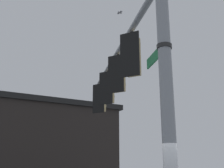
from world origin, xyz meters
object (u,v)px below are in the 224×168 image
object	(u,v)px
traffic_light_mid_inner	(119,75)
traffic_light_mid_outer	(108,89)
street_name_sign	(159,52)
bird_flying	(120,12)
traffic_light_arm_end	(101,99)
traffic_light_nearest_pole	(133,56)

from	to	relation	value
traffic_light_mid_inner	traffic_light_mid_outer	distance (m)	1.63
street_name_sign	bird_flying	xyz separation A→B (m)	(-3.83, 6.02, 4.99)
traffic_light_mid_inner	traffic_light_arm_end	world-z (taller)	same
traffic_light_mid_outer	bird_flying	size ratio (longest dim) A/B	3.83
traffic_light_mid_outer	street_name_sign	distance (m)	5.25
traffic_light_mid_outer	traffic_light_arm_end	size ratio (longest dim) A/B	1.00
traffic_light_nearest_pole	street_name_sign	world-z (taller)	traffic_light_nearest_pole
traffic_light_mid_outer	traffic_light_arm_end	world-z (taller)	same
traffic_light_mid_inner	traffic_light_mid_outer	xyz separation A→B (m)	(-1.05, 1.25, 0.00)
traffic_light_nearest_pole	traffic_light_arm_end	bearing A→B (deg)	129.91
traffic_light_nearest_pole	bird_flying	bearing A→B (deg)	119.86
traffic_light_nearest_pole	street_name_sign	xyz separation A→B (m)	(1.23, -1.49, -0.67)
traffic_light_mid_inner	traffic_light_arm_end	distance (m)	3.27
traffic_light_nearest_pole	street_name_sign	size ratio (longest dim) A/B	1.43
traffic_light_nearest_pole	traffic_light_mid_inner	bearing A→B (deg)	129.91
traffic_light_nearest_pole	traffic_light_mid_inner	world-z (taller)	same
traffic_light_mid_outer	street_name_sign	size ratio (longest dim) A/B	1.43
street_name_sign	bird_flying	world-z (taller)	bird_flying
street_name_sign	bird_flying	size ratio (longest dim) A/B	2.69
street_name_sign	traffic_light_nearest_pole	bearing A→B (deg)	129.50
traffic_light_arm_end	street_name_sign	size ratio (longest dim) A/B	1.43
traffic_light_mid_outer	traffic_light_arm_end	bearing A→B (deg)	129.91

